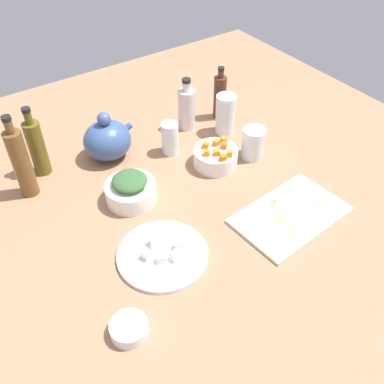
# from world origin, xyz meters

# --- Properties ---
(tabletop) EXTENTS (1.90, 1.90, 0.03)m
(tabletop) POSITION_xyz_m (0.00, 0.00, 0.01)
(tabletop) COLOR #A17353
(tabletop) RESTS_ON ground
(cutting_board) EXTENTS (0.34, 0.23, 0.01)m
(cutting_board) POSITION_xyz_m (0.20, -0.20, 0.03)
(cutting_board) COLOR silver
(cutting_board) RESTS_ON tabletop
(plate_tofu) EXTENTS (0.24, 0.24, 0.01)m
(plate_tofu) POSITION_xyz_m (-0.17, -0.12, 0.04)
(plate_tofu) COLOR white
(plate_tofu) RESTS_ON tabletop
(bowl_greens) EXTENTS (0.15, 0.15, 0.06)m
(bowl_greens) POSITION_xyz_m (-0.14, 0.12, 0.06)
(bowl_greens) COLOR white
(bowl_greens) RESTS_ON tabletop
(bowl_carrots) EXTENTS (0.14, 0.14, 0.06)m
(bowl_carrots) POSITION_xyz_m (0.17, 0.11, 0.06)
(bowl_carrots) COLOR white
(bowl_carrots) RESTS_ON tabletop
(bowl_small_side) EXTENTS (0.09, 0.09, 0.03)m
(bowl_small_side) POSITION_xyz_m (-0.35, -0.26, 0.05)
(bowl_small_side) COLOR white
(bowl_small_side) RESTS_ON tabletop
(teapot) EXTENTS (0.17, 0.15, 0.17)m
(teapot) POSITION_xyz_m (-0.09, 0.35, 0.10)
(teapot) COLOR #3A5487
(teapot) RESTS_ON tabletop
(bottle_0) EXTENTS (0.05, 0.05, 0.27)m
(bottle_0) POSITION_xyz_m (-0.37, 0.32, 0.15)
(bottle_0) COLOR brown
(bottle_0) RESTS_ON tabletop
(bottle_1) EXTENTS (0.06, 0.06, 0.19)m
(bottle_1) POSITION_xyz_m (0.22, 0.35, 0.11)
(bottle_1) COLOR silver
(bottle_1) RESTS_ON tabletop
(bottle_2) EXTENTS (0.05, 0.05, 0.23)m
(bottle_2) POSITION_xyz_m (-0.31, 0.40, 0.13)
(bottle_2) COLOR brown
(bottle_2) RESTS_ON tabletop
(bottle_3) EXTENTS (0.05, 0.05, 0.20)m
(bottle_3) POSITION_xyz_m (0.36, 0.34, 0.12)
(bottle_3) COLOR #4F2C1C
(bottle_3) RESTS_ON tabletop
(drinking_glass_0) EXTENTS (0.06, 0.06, 0.11)m
(drinking_glass_0) POSITION_xyz_m (0.09, 0.25, 0.09)
(drinking_glass_0) COLOR white
(drinking_glass_0) RESTS_ON tabletop
(drinking_glass_1) EXTENTS (0.07, 0.07, 0.14)m
(drinking_glass_1) POSITION_xyz_m (0.31, 0.25, 0.10)
(drinking_glass_1) COLOR white
(drinking_glass_1) RESTS_ON tabletop
(drinking_glass_2) EXTENTS (0.08, 0.08, 0.10)m
(drinking_glass_2) POSITION_xyz_m (0.30, 0.08, 0.08)
(drinking_glass_2) COLOR white
(drinking_glass_2) RESTS_ON tabletop
(carrot_cube_0) EXTENTS (0.02, 0.02, 0.02)m
(carrot_cube_0) POSITION_xyz_m (0.16, 0.09, 0.10)
(carrot_cube_0) COLOR orange
(carrot_cube_0) RESTS_ON bowl_carrots
(carrot_cube_1) EXTENTS (0.02, 0.02, 0.02)m
(carrot_cube_1) POSITION_xyz_m (0.19, 0.14, 0.10)
(carrot_cube_1) COLOR orange
(carrot_cube_1) RESTS_ON bowl_carrots
(carrot_cube_2) EXTENTS (0.03, 0.03, 0.02)m
(carrot_cube_2) POSITION_xyz_m (0.15, 0.14, 0.10)
(carrot_cube_2) COLOR orange
(carrot_cube_2) RESTS_ON bowl_carrots
(carrot_cube_3) EXTENTS (0.02, 0.02, 0.02)m
(carrot_cube_3) POSITION_xyz_m (0.16, 0.06, 0.10)
(carrot_cube_3) COLOR orange
(carrot_cube_3) RESTS_ON bowl_carrots
(carrot_cube_4) EXTENTS (0.03, 0.03, 0.02)m
(carrot_cube_4) POSITION_xyz_m (0.20, 0.11, 0.10)
(carrot_cube_4) COLOR orange
(carrot_cube_4) RESTS_ON bowl_carrots
(carrot_cube_5) EXTENTS (0.03, 0.03, 0.02)m
(carrot_cube_5) POSITION_xyz_m (0.19, 0.07, 0.10)
(carrot_cube_5) COLOR orange
(carrot_cube_5) RESTS_ON bowl_carrots
(carrot_cube_6) EXTENTS (0.02, 0.02, 0.02)m
(carrot_cube_6) POSITION_xyz_m (0.13, 0.11, 0.10)
(carrot_cube_6) COLOR orange
(carrot_cube_6) RESTS_ON bowl_carrots
(carrot_cube_7) EXTENTS (0.02, 0.02, 0.02)m
(carrot_cube_7) POSITION_xyz_m (0.22, 0.14, 0.10)
(carrot_cube_7) COLOR orange
(carrot_cube_7) RESTS_ON bowl_carrots
(chopped_greens_mound) EXTENTS (0.11, 0.12, 0.03)m
(chopped_greens_mound) POSITION_xyz_m (-0.14, 0.12, 0.10)
(chopped_greens_mound) COLOR #376035
(chopped_greens_mound) RESTS_ON bowl_greens
(tofu_cube_0) EXTENTS (0.02, 0.02, 0.02)m
(tofu_cube_0) POSITION_xyz_m (-0.18, -0.08, 0.05)
(tofu_cube_0) COLOR silver
(tofu_cube_0) RESTS_ON plate_tofu
(tofu_cube_1) EXTENTS (0.03, 0.03, 0.02)m
(tofu_cube_1) POSITION_xyz_m (-0.19, -0.14, 0.05)
(tofu_cube_1) COLOR white
(tofu_cube_1) RESTS_ON plate_tofu
(tofu_cube_2) EXTENTS (0.03, 0.03, 0.02)m
(tofu_cube_2) POSITION_xyz_m (-0.22, -0.11, 0.05)
(tofu_cube_2) COLOR white
(tofu_cube_2) RESTS_ON plate_tofu
(tofu_cube_3) EXTENTS (0.02, 0.02, 0.02)m
(tofu_cube_3) POSITION_xyz_m (-0.16, -0.15, 0.05)
(tofu_cube_3) COLOR silver
(tofu_cube_3) RESTS_ON plate_tofu
(tofu_cube_4) EXTENTS (0.03, 0.03, 0.02)m
(tofu_cube_4) POSITION_xyz_m (-0.13, -0.13, 0.05)
(tofu_cube_4) COLOR #EEEBCD
(tofu_cube_4) RESTS_ON plate_tofu
(dumpling_0) EXTENTS (0.05, 0.05, 0.03)m
(dumpling_0) POSITION_xyz_m (0.29, -0.23, 0.05)
(dumpling_0) COLOR beige
(dumpling_0) RESTS_ON cutting_board
(dumpling_1) EXTENTS (0.05, 0.05, 0.02)m
(dumpling_1) POSITION_xyz_m (0.16, -0.26, 0.05)
(dumpling_1) COLOR beige
(dumpling_1) RESTS_ON cutting_board
(dumpling_2) EXTENTS (0.05, 0.05, 0.03)m
(dumpling_2) POSITION_xyz_m (0.20, -0.15, 0.05)
(dumpling_2) COLOR beige
(dumpling_2) RESTS_ON cutting_board
(dumpling_3) EXTENTS (0.04, 0.04, 0.02)m
(dumpling_3) POSITION_xyz_m (0.26, -0.15, 0.05)
(dumpling_3) COLOR beige
(dumpling_3) RESTS_ON cutting_board
(dumpling_4) EXTENTS (0.07, 0.07, 0.03)m
(dumpling_4) POSITION_xyz_m (0.17, -0.20, 0.06)
(dumpling_4) COLOR beige
(dumpling_4) RESTS_ON cutting_board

